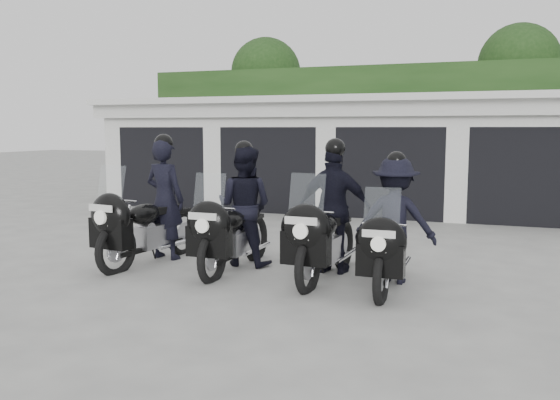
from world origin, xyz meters
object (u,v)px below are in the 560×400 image
(police_bike_b, at_px, (239,213))
(police_bike_c, at_px, (330,217))
(police_bike_a, at_px, (152,211))
(police_bike_d, at_px, (393,227))

(police_bike_b, relative_size, police_bike_c, 0.98)
(police_bike_c, bearing_deg, police_bike_a, -174.27)
(police_bike_a, relative_size, police_bike_d, 1.12)
(police_bike_b, distance_m, police_bike_d, 2.44)
(police_bike_a, xyz_separation_m, police_bike_b, (1.47, 0.15, 0.01))
(police_bike_a, height_order, police_bike_c, police_bike_a)
(police_bike_a, bearing_deg, police_bike_c, 11.30)
(police_bike_b, distance_m, police_bike_c, 1.47)
(police_bike_a, xyz_separation_m, police_bike_c, (2.95, 0.14, 0.03))
(police_bike_b, height_order, police_bike_d, police_bike_b)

